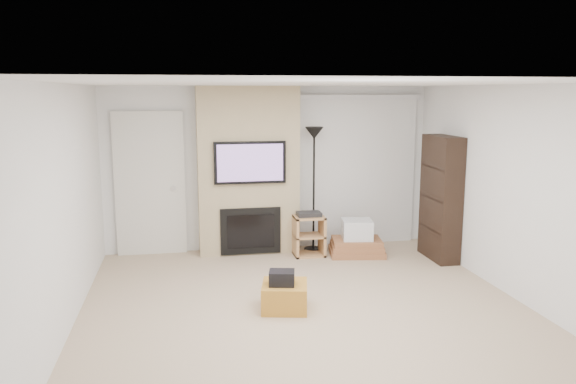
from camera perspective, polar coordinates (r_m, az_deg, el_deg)
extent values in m
cube|color=tan|center=(6.36, 2.06, -12.15)|extent=(5.00, 5.50, 0.00)
cube|color=white|center=(5.89, 2.22, 10.97)|extent=(5.00, 5.50, 0.00)
cube|color=white|center=(8.67, -1.91, 2.43)|extent=(5.00, 0.00, 2.50)
cube|color=white|center=(3.47, 12.44, -9.73)|extent=(5.00, 0.00, 2.50)
cube|color=white|center=(5.97, -21.95, -1.84)|extent=(0.00, 5.50, 2.50)
cube|color=white|center=(6.99, 22.54, -0.22)|extent=(0.00, 5.50, 2.50)
cube|color=silver|center=(6.76, 4.04, 10.82)|extent=(0.35, 0.18, 0.01)
cube|color=#B77C29|center=(6.41, -0.34, -10.55)|extent=(0.60, 0.60, 0.30)
cube|color=black|center=(6.29, -0.63, -8.71)|extent=(0.32, 0.27, 0.16)
cube|color=tan|center=(8.43, -4.06, 2.18)|extent=(1.50, 0.40, 2.50)
cube|color=black|center=(8.18, -3.88, 3.00)|extent=(1.05, 0.06, 0.62)
cube|color=slate|center=(8.15, -3.85, 2.97)|extent=(0.96, 0.00, 0.54)
cube|color=black|center=(8.39, -3.81, -3.98)|extent=(0.90, 0.04, 0.70)
cube|color=black|center=(8.37, -3.79, -4.01)|extent=(0.70, 0.02, 0.50)
cube|color=silver|center=(8.57, -13.84, 0.83)|extent=(1.02, 0.08, 2.14)
cube|color=beige|center=(8.59, -13.83, 0.54)|extent=(0.90, 0.05, 2.05)
cylinder|color=silver|center=(8.53, -11.56, 0.40)|extent=(0.07, 0.06, 0.07)
cube|color=silver|center=(8.86, 7.22, 9.53)|extent=(1.98, 0.10, 0.08)
cube|color=white|center=(8.96, 7.03, 1.93)|extent=(1.90, 0.03, 2.29)
cylinder|color=black|center=(8.72, 2.58, -5.82)|extent=(0.28, 0.28, 0.03)
cylinder|color=black|center=(8.52, 2.63, -0.07)|extent=(0.03, 0.03, 1.77)
cone|color=black|center=(8.41, 2.68, 6.01)|extent=(0.28, 0.28, 0.18)
cube|color=tan|center=(8.35, 0.75, -4.52)|extent=(0.04, 0.38, 0.60)
cube|color=tan|center=(8.44, 3.49, -4.38)|extent=(0.04, 0.38, 0.60)
cube|color=tan|center=(8.47, 2.12, -6.32)|extent=(0.45, 0.38, 0.03)
cube|color=tan|center=(8.39, 2.13, -4.45)|extent=(0.45, 0.38, 0.03)
cube|color=tan|center=(8.32, 2.14, -2.55)|extent=(0.45, 0.38, 0.03)
cube|color=black|center=(8.31, 2.14, -2.25)|extent=(0.35, 0.25, 0.06)
cube|color=#9D633D|center=(8.55, 6.97, -6.03)|extent=(0.88, 0.72, 0.09)
cube|color=#9D633D|center=(8.52, 6.98, -5.50)|extent=(0.84, 0.68, 0.08)
cube|color=#9D633D|center=(8.50, 7.00, -5.00)|extent=(0.79, 0.63, 0.08)
cube|color=silver|center=(8.46, 7.02, -3.79)|extent=(0.49, 0.45, 0.29)
cube|color=black|center=(8.40, 15.26, -0.60)|extent=(0.30, 0.80, 1.80)
cube|color=black|center=(8.49, 15.00, -3.59)|extent=(0.26, 0.72, 0.02)
cube|color=black|center=(8.39, 15.14, -0.60)|extent=(0.26, 0.72, 0.02)
cube|color=black|center=(8.32, 15.28, 2.44)|extent=(0.26, 0.72, 0.02)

